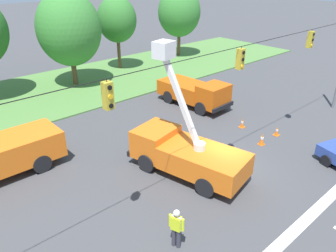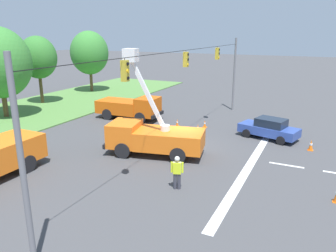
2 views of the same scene
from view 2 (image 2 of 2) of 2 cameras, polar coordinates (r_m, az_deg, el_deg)
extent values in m
plane|color=#424244|center=(22.62, 2.62, -3.94)|extent=(200.00, 200.00, 0.00)
cube|color=#517F3D|center=(33.64, -26.87, 1.09)|extent=(56.00, 12.00, 0.10)
cube|color=silver|center=(21.34, 14.59, -5.70)|extent=(17.60, 0.50, 0.01)
cube|color=silver|center=(21.11, 19.93, -6.41)|extent=(0.20, 2.00, 0.01)
cylinder|color=slate|center=(11.33, -24.05, -6.72)|extent=(0.20, 0.20, 7.20)
cylinder|color=slate|center=(33.87, 11.46, 8.73)|extent=(0.20, 0.20, 7.20)
cylinder|color=black|center=(21.29, 2.85, 13.00)|extent=(26.00, 0.03, 0.03)
cylinder|color=black|center=(15.16, -7.59, 11.49)|extent=(0.02, 0.02, 0.10)
cube|color=gold|center=(15.21, -7.51, 9.50)|extent=(0.32, 0.28, 0.96)
cylinder|color=black|center=(15.09, -7.04, 10.69)|extent=(0.16, 0.05, 0.16)
cylinder|color=yellow|center=(15.13, -7.00, 9.48)|extent=(0.16, 0.05, 0.16)
cylinder|color=black|center=(15.16, -6.95, 8.28)|extent=(0.16, 0.05, 0.16)
cylinder|color=black|center=(21.55, 3.15, 12.90)|extent=(0.02, 0.02, 0.10)
cube|color=gold|center=(21.59, 3.13, 11.50)|extent=(0.32, 0.28, 0.96)
cylinder|color=black|center=(21.50, 3.54, 12.33)|extent=(0.16, 0.05, 0.16)
cylinder|color=black|center=(21.53, 3.53, 11.48)|extent=(0.16, 0.05, 0.16)
cylinder|color=yellow|center=(21.55, 3.51, 10.63)|extent=(0.16, 0.05, 0.16)
cylinder|color=black|center=(27.90, 8.63, 13.45)|extent=(0.02, 0.02, 0.10)
cube|color=gold|center=(27.93, 8.58, 12.37)|extent=(0.32, 0.28, 0.96)
cylinder|color=black|center=(27.86, 8.93, 13.01)|extent=(0.16, 0.05, 0.16)
cylinder|color=black|center=(27.88, 8.91, 12.35)|extent=(0.16, 0.05, 0.16)
cylinder|color=yellow|center=(27.90, 8.88, 11.69)|extent=(0.16, 0.05, 0.16)
cylinder|color=brown|center=(34.05, -26.54, 3.60)|extent=(0.45, 0.45, 2.76)
cylinder|color=brown|center=(39.15, -21.22, 6.14)|extent=(0.35, 0.35, 3.46)
ellipsoid|color=#33752D|center=(38.78, -21.73, 11.04)|extent=(3.86, 4.16, 4.57)
cylinder|color=brown|center=(45.34, -13.22, 7.71)|extent=(0.38, 0.38, 2.99)
ellipsoid|color=#387F33|center=(44.98, -13.52, 12.29)|extent=(5.03, 4.85, 5.60)
cube|color=orange|center=(21.01, 0.32, -2.37)|extent=(3.30, 4.71, 1.17)
cube|color=orange|center=(21.82, -7.54, -1.30)|extent=(2.69, 2.29, 1.54)
cube|color=#1E2838|center=(21.97, -9.13, -0.50)|extent=(2.06, 0.54, 0.69)
cube|color=black|center=(22.37, -9.87, -2.63)|extent=(2.43, 0.68, 0.30)
cylinder|color=black|center=(20.98, -7.92, -4.25)|extent=(0.49, 1.04, 1.00)
cylinder|color=black|center=(22.98, -5.90, -2.37)|extent=(0.49, 1.04, 1.00)
cylinder|color=black|center=(20.02, 1.72, -5.11)|extent=(0.49, 1.04, 1.00)
cylinder|color=black|center=(22.10, 2.91, -3.05)|extent=(0.49, 1.04, 1.00)
cylinder|color=silver|center=(20.85, -0.50, -0.32)|extent=(0.60, 0.60, 0.36)
cube|color=white|center=(20.65, -3.45, 5.32)|extent=(0.74, 2.38, 4.55)
cube|color=white|center=(20.68, -6.51, 12.16)|extent=(1.05, 0.97, 0.80)
cube|color=orange|center=(20.52, -27.19, -4.28)|extent=(4.51, 2.45, 1.43)
cylinder|color=black|center=(20.39, -23.21, -6.06)|extent=(1.00, 0.28, 1.00)
cylinder|color=black|center=(22.06, -27.12, -4.90)|extent=(1.00, 0.28, 1.00)
cube|color=#D6560F|center=(30.78, -8.32, 3.40)|extent=(2.57, 4.13, 1.16)
cube|color=#D6560F|center=(29.38, -3.52, 3.38)|extent=(2.36, 1.83, 1.61)
cube|color=#1E2838|center=(29.06, -2.46, 3.83)|extent=(2.02, 0.20, 0.72)
cube|color=black|center=(29.13, -1.84, 1.98)|extent=(2.38, 0.27, 0.30)
cylinder|color=black|center=(30.61, -2.97, 2.37)|extent=(0.33, 1.01, 1.00)
cylinder|color=black|center=(28.72, -4.87, 1.41)|extent=(0.33, 1.01, 1.00)
cylinder|color=black|center=(32.19, -8.38, 2.89)|extent=(0.33, 1.01, 1.00)
cylinder|color=black|center=(30.39, -10.50, 2.02)|extent=(0.33, 1.01, 1.00)
cube|color=#2D4799|center=(25.70, 17.10, -0.69)|extent=(2.83, 4.61, 0.64)
cube|color=#192333|center=(25.48, 17.52, 0.59)|extent=(1.99, 2.38, 0.60)
cylinder|color=black|center=(25.57, 13.53, -1.24)|extent=(0.36, 0.67, 0.64)
cylinder|color=black|center=(27.06, 15.24, -0.41)|extent=(0.36, 0.67, 0.64)
cylinder|color=black|center=(24.54, 19.04, -2.42)|extent=(0.36, 0.67, 0.64)
cylinder|color=black|center=(26.09, 20.48, -1.49)|extent=(0.36, 0.67, 0.64)
cylinder|color=#383842|center=(16.87, 1.92, -9.58)|extent=(0.18, 0.18, 0.85)
cylinder|color=#383842|center=(16.88, 1.23, -9.55)|extent=(0.18, 0.18, 0.85)
cube|color=#D8EA26|center=(16.58, 1.59, -7.30)|extent=(0.36, 0.46, 0.60)
cube|color=silver|center=(16.58, 1.59, -7.30)|extent=(0.21, 0.42, 0.62)
cylinder|color=#D8EA26|center=(16.55, 2.53, -7.25)|extent=(0.11, 0.11, 0.55)
cylinder|color=#D8EA26|center=(16.59, 0.66, -7.17)|extent=(0.11, 0.11, 0.55)
sphere|color=tan|center=(16.41, 1.61, -5.93)|extent=(0.22, 0.22, 0.22)
sphere|color=white|center=(16.39, 1.61, -5.73)|extent=(0.26, 0.26, 0.26)
cube|color=orange|center=(27.75, 6.40, -0.19)|extent=(0.36, 0.36, 0.03)
cone|color=orange|center=(27.66, 6.42, 0.42)|extent=(0.23, 0.23, 0.59)
cylinder|color=white|center=(27.65, 6.42, 0.48)|extent=(0.15, 0.15, 0.11)
cube|color=orange|center=(26.11, 5.20, -1.19)|extent=(0.36, 0.36, 0.03)
cone|color=orange|center=(26.00, 5.22, -0.39)|extent=(0.29, 0.29, 0.73)
cylinder|color=white|center=(25.99, 5.22, -0.32)|extent=(0.18, 0.18, 0.13)
cube|color=orange|center=(27.89, 1.62, -0.01)|extent=(0.36, 0.36, 0.03)
cone|color=orange|center=(27.80, 1.62, 0.63)|extent=(0.25, 0.25, 0.61)
cylinder|color=white|center=(27.80, 1.62, 0.69)|extent=(0.15, 0.15, 0.11)
cube|color=orange|center=(24.27, 23.54, -3.86)|extent=(0.36, 0.36, 0.03)
cone|color=orange|center=(24.15, 23.64, -3.01)|extent=(0.29, 0.29, 0.73)
cylinder|color=white|center=(24.14, 23.65, -2.93)|extent=(0.18, 0.18, 0.13)
camera|label=1|loc=(7.68, 34.80, 29.89)|focal=35.00mm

